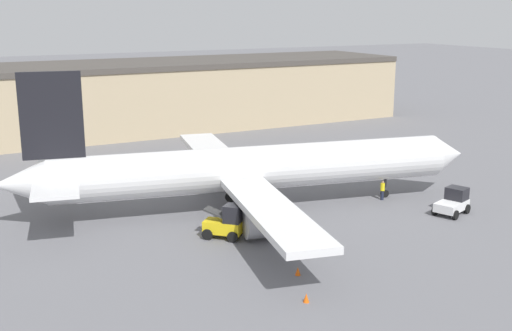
# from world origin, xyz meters

# --- Properties ---
(ground_plane) EXTENTS (400.00, 400.00, 0.00)m
(ground_plane) POSITION_xyz_m (0.00, 0.00, 0.00)
(ground_plane) COLOR slate
(terminal_building) EXTENTS (70.93, 16.57, 9.43)m
(terminal_building) POSITION_xyz_m (6.02, 40.35, 4.72)
(terminal_building) COLOR tan
(terminal_building) RESTS_ON ground_plane
(airplane) EXTENTS (40.45, 36.29, 12.05)m
(airplane) POSITION_xyz_m (-1.01, 0.21, 3.51)
(airplane) COLOR silver
(airplane) RESTS_ON ground_plane
(ground_crew_worker) EXTENTS (0.39, 0.39, 1.78)m
(ground_crew_worker) POSITION_xyz_m (11.12, -3.03, 0.95)
(ground_crew_worker) COLOR #1E2338
(ground_crew_worker) RESTS_ON ground_plane
(baggage_tug) EXTENTS (3.54, 2.95, 2.12)m
(baggage_tug) POSITION_xyz_m (13.82, -8.88, 0.99)
(baggage_tug) COLOR silver
(baggage_tug) RESTS_ON ground_plane
(belt_loader_truck) EXTENTS (3.17, 3.15, 2.62)m
(belt_loader_truck) POSITION_xyz_m (-5.39, -5.44, 1.19)
(belt_loader_truck) COLOR yellow
(belt_loader_truck) RESTS_ON ground_plane
(safety_cone_near) EXTENTS (0.36, 0.36, 0.55)m
(safety_cone_near) POSITION_xyz_m (-5.83, -17.32, 0.28)
(safety_cone_near) COLOR #EF590F
(safety_cone_near) RESTS_ON ground_plane
(safety_cone_far) EXTENTS (0.36, 0.36, 0.55)m
(safety_cone_far) POSITION_xyz_m (-4.23, -13.77, 0.28)
(safety_cone_far) COLOR #EF590F
(safety_cone_far) RESTS_ON ground_plane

